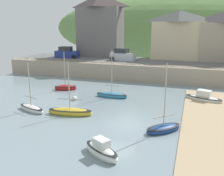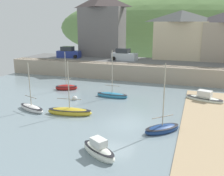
# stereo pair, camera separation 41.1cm
# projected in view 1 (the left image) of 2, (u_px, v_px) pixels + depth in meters

# --- Properties ---
(quay_seawall) EXTENTS (48.00, 9.40, 2.40)m
(quay_seawall) POSITION_uv_depth(u_px,v_px,m) (153.00, 72.00, 37.49)
(quay_seawall) COLOR tan
(quay_seawall) RESTS_ON ground
(hillside_backdrop) EXTENTS (80.00, 44.00, 19.96)m
(hillside_backdrop) POSITION_uv_depth(u_px,v_px,m) (193.00, 28.00, 69.36)
(hillside_backdrop) COLOR #63894A
(hillside_backdrop) RESTS_ON ground
(waterfront_building_left) EXTENTS (8.05, 5.10, 11.11)m
(waterfront_building_left) POSITION_uv_depth(u_px,v_px,m) (100.00, 25.00, 46.27)
(waterfront_building_left) COLOR slate
(waterfront_building_left) RESTS_ON ground
(waterfront_building_centre) EXTENTS (8.81, 4.70, 8.05)m
(waterfront_building_centre) POSITION_uv_depth(u_px,v_px,m) (179.00, 35.00, 42.44)
(waterfront_building_centre) COLOR beige
(waterfront_building_centre) RESTS_ON ground
(sailboat_far_left) EXTENTS (3.07, 2.08, 5.08)m
(sailboat_far_left) POSITION_uv_depth(u_px,v_px,m) (66.00, 87.00, 32.64)
(sailboat_far_left) COLOR #A81C19
(sailboat_far_left) RESTS_ON ground
(dinghy_open_wooden) EXTENTS (3.11, 3.10, 5.65)m
(dinghy_open_wooden) POSITION_uv_depth(u_px,v_px,m) (163.00, 128.00, 20.06)
(dinghy_open_wooden) COLOR navy
(dinghy_open_wooden) RESTS_ON ground
(sailboat_blue_trim) EXTENTS (4.45, 1.87, 5.22)m
(sailboat_blue_trim) POSITION_uv_depth(u_px,v_px,m) (70.00, 112.00, 23.76)
(sailboat_blue_trim) COLOR gold
(sailboat_blue_trim) RESTS_ON ground
(rowboat_small_beached) EXTENTS (3.79, 1.12, 5.64)m
(rowboat_small_beached) POSITION_uv_depth(u_px,v_px,m) (112.00, 95.00, 29.33)
(rowboat_small_beached) COLOR teal
(rowboat_small_beached) RESTS_ON ground
(motorboat_with_cabin) EXTENTS (4.33, 2.58, 1.37)m
(motorboat_with_cabin) POSITION_uv_depth(u_px,v_px,m) (204.00, 98.00, 27.98)
(motorboat_with_cabin) COLOR silver
(motorboat_with_cabin) RESTS_ON ground
(sailboat_white_hull) EXTENTS (3.59, 2.08, 4.91)m
(sailboat_white_hull) POSITION_uv_depth(u_px,v_px,m) (31.00, 108.00, 24.78)
(sailboat_white_hull) COLOR white
(sailboat_white_hull) RESTS_ON ground
(sailboat_tall_mast) EXTENTS (3.12, 2.43, 1.40)m
(sailboat_tall_mast) POSITION_uv_depth(u_px,v_px,m) (101.00, 151.00, 16.36)
(sailboat_tall_mast) COLOR white
(sailboat_tall_mast) RESTS_ON ground
(parked_car_near_slipway) EXTENTS (4.23, 2.04, 1.95)m
(parked_car_near_slipway) POSITION_uv_depth(u_px,v_px,m) (67.00, 53.00, 44.77)
(parked_car_near_slipway) COLOR navy
(parked_car_near_slipway) RESTS_ON ground
(parked_car_by_wall) EXTENTS (4.26, 2.15, 1.95)m
(parked_car_by_wall) POSITION_uv_depth(u_px,v_px,m) (123.00, 55.00, 41.67)
(parked_car_by_wall) COLOR #B0BAC4
(parked_car_by_wall) RESTS_ON ground
(mooring_buoy) EXTENTS (0.60, 0.60, 0.60)m
(mooring_buoy) POSITION_uv_depth(u_px,v_px,m) (74.00, 99.00, 28.23)
(mooring_buoy) COLOR silver
(mooring_buoy) RESTS_ON ground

